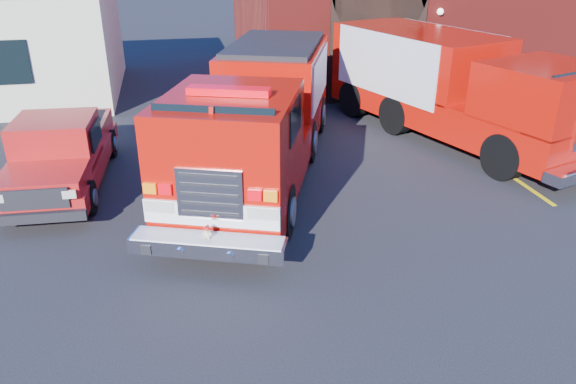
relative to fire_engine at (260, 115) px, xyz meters
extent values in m
plane|color=black|center=(-0.16, -2.94, -1.57)|extent=(100.00, 100.00, 0.00)
cube|color=yellow|center=(6.34, -1.94, -1.56)|extent=(0.12, 3.00, 0.01)
cube|color=yellow|center=(6.34, 1.06, -1.56)|extent=(0.12, 3.00, 0.01)
cube|color=yellow|center=(6.34, 4.06, -1.56)|extent=(0.12, 3.00, 0.01)
cube|color=black|center=(5.34, 6.04, 0.43)|extent=(3.60, 0.12, 4.00)
cube|color=black|center=(-7.16, 6.03, 0.43)|extent=(1.20, 0.10, 1.40)
cylinder|color=black|center=(-2.22, -2.68, -1.00)|extent=(0.74, 1.18, 1.13)
cylinder|color=black|center=(-0.11, -3.47, -1.00)|extent=(0.74, 1.18, 1.13)
cube|color=#AB0E06|center=(0.00, 0.00, -0.70)|extent=(5.66, 9.55, 0.92)
cube|color=#AB0E06|center=(0.83, 2.20, 0.48)|extent=(4.00, 5.13, 1.64)
cube|color=#AB0E06|center=(-1.05, -2.79, 0.54)|extent=(3.56, 3.98, 1.54)
cube|color=black|center=(-1.51, -3.99, 0.95)|extent=(2.14, 0.87, 0.96)
cube|color=red|center=(-1.05, -2.79, 1.39)|extent=(1.66, 0.91, 0.14)
cube|color=white|center=(-1.64, -4.34, -0.49)|extent=(2.42, 0.96, 0.45)
cube|color=silver|center=(-1.64, -4.35, -0.08)|extent=(1.17, 0.49, 0.96)
cube|color=silver|center=(-1.74, -4.61, -0.97)|extent=(2.89, 1.54, 0.29)
cube|color=#B7B7BF|center=(-0.38, 2.66, 0.48)|extent=(1.34, 3.47, 1.33)
cube|color=#B7B7BF|center=(2.04, 1.75, 0.48)|extent=(1.34, 3.47, 1.33)
sphere|color=beige|center=(-1.74, -4.61, -0.75)|extent=(0.18, 0.18, 0.14)
sphere|color=beige|center=(-1.74, -4.62, -0.64)|extent=(0.15, 0.15, 0.12)
sphere|color=beige|center=(-1.78, -4.59, -0.60)|extent=(0.06, 0.06, 0.04)
sphere|color=beige|center=(-1.70, -4.62, -0.60)|extent=(0.06, 0.06, 0.04)
ellipsoid|color=red|center=(-1.74, -4.61, -0.61)|extent=(0.15, 0.15, 0.07)
cylinder|color=red|center=(-1.75, -4.62, -0.62)|extent=(0.18, 0.18, 0.01)
cylinder|color=black|center=(-5.89, -1.47, -1.18)|extent=(0.32, 0.80, 0.78)
cylinder|color=black|center=(-4.18, -1.57, -1.18)|extent=(0.32, 0.80, 0.78)
cube|color=#A31515|center=(-4.93, 0.28, -1.03)|extent=(2.26, 5.47, 0.44)
cube|color=#A31515|center=(-5.04, -1.61, -0.64)|extent=(1.88, 1.57, 0.34)
cube|color=#A31515|center=(-4.95, -0.01, -0.25)|extent=(1.89, 1.86, 0.98)
cube|color=#A31515|center=(-4.84, 1.84, -0.64)|extent=(1.91, 2.15, 0.54)
cube|color=black|center=(-5.09, -2.47, -1.13)|extent=(1.99, 0.25, 0.21)
cylinder|color=black|center=(5.98, -1.70, -0.96)|extent=(0.75, 1.27, 1.21)
cylinder|color=black|center=(8.27, -0.94, -0.96)|extent=(0.75, 1.27, 1.21)
cube|color=#AB0E06|center=(6.16, 1.60, -0.63)|extent=(5.38, 9.21, 0.99)
cube|color=#AB0E06|center=(5.64, 3.17, 0.63)|extent=(4.34, 6.08, 1.65)
cube|color=#AB0E06|center=(7.13, -1.32, 0.52)|extent=(3.44, 3.37, 1.43)
cube|color=#B7B7BF|center=(4.32, 2.73, 0.52)|extent=(1.50, 4.40, 1.87)
cube|color=#B7B7BF|center=(6.95, 3.60, 0.52)|extent=(1.50, 4.40, 1.87)
camera|label=1|loc=(-2.17, -13.59, 4.18)|focal=35.00mm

